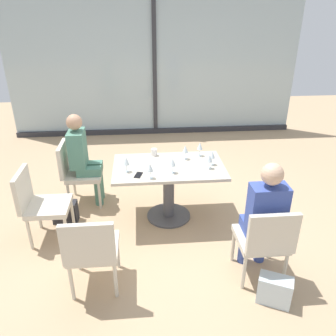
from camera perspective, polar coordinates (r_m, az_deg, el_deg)
ground_plane at (r=4.46m, az=0.11°, el=-8.09°), size 12.00×12.00×0.00m
window_wall_backdrop at (r=7.00m, az=-2.26°, el=15.37°), size 5.75×0.10×2.70m
dining_table_main at (r=4.18m, az=0.12°, el=-1.93°), size 1.34×0.81×0.73m
chair_front_right at (r=3.39m, az=15.97°, el=-11.42°), size 0.46×0.50×0.87m
chair_far_left at (r=4.69m, az=-15.16°, el=-0.27°), size 0.50×0.46×0.87m
chair_front_left at (r=3.23m, az=-12.71°, el=-13.10°), size 0.46×0.50×0.87m
chair_side_end at (r=4.09m, az=-20.88°, el=-5.25°), size 0.50×0.46×0.87m
person_front_right at (r=3.36m, az=15.78°, el=-7.55°), size 0.34×0.39×1.26m
person_far_left at (r=4.59m, az=-14.11°, el=2.05°), size 0.39×0.34×1.26m
wine_glass_0 at (r=4.01m, az=6.99°, el=1.65°), size 0.07×0.07×0.18m
wine_glass_1 at (r=3.93m, az=-7.04°, el=1.12°), size 0.07×0.07×0.18m
wine_glass_2 at (r=3.87m, az=0.80°, el=0.95°), size 0.07×0.07×0.18m
wine_glass_3 at (r=4.10m, az=7.46°, el=2.24°), size 0.07×0.07×0.18m
wine_glass_4 at (r=4.23m, az=2.92°, el=3.17°), size 0.07×0.07×0.18m
wine_glass_5 at (r=3.75m, az=-3.04°, el=0.07°), size 0.07×0.07×0.18m
wine_glass_6 at (r=4.34m, az=5.38°, el=3.68°), size 0.07×0.07×0.18m
coffee_cup at (r=4.36m, az=-2.35°, el=2.68°), size 0.08×0.08×0.09m
cell_phone_on_table at (r=3.88m, az=-5.00°, el=-1.18°), size 0.11×0.16×0.01m
handbag_0 at (r=3.43m, az=17.50°, el=-19.01°), size 0.34×0.27×0.28m
handbag_1 at (r=4.48m, az=-16.91°, el=-7.05°), size 0.31×0.18×0.28m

